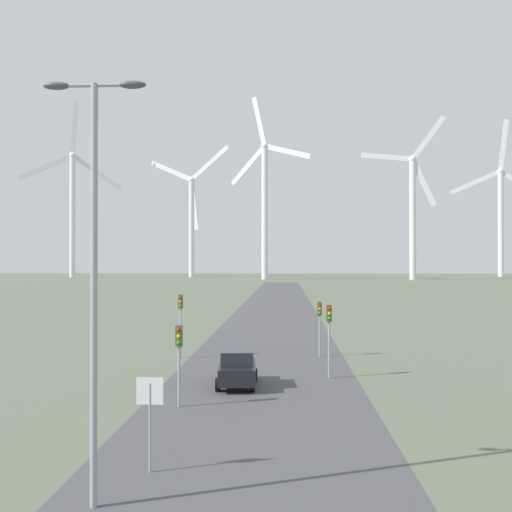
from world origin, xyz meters
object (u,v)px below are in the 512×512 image
object	(u,v)px
traffic_light_post_near_left	(179,347)
wind_turbine_center	(265,198)
wind_turbine_far_left	(73,201)
streetlamp	(94,245)
stop_sign_near	(150,406)
traffic_light_post_near_right	(329,324)
traffic_light_post_mid_left	(181,312)
wind_turbine_far_right	(501,210)
wind_turbine_right	(413,205)
wind_turbine_left	(192,215)
traffic_light_post_mid_right	(320,316)
car_approaching	(237,368)

from	to	relation	value
traffic_light_post_near_left	wind_turbine_center	xyz separation A→B (m)	(-2.56, 180.04, 25.56)
traffic_light_post_near_left	wind_turbine_far_left	size ratio (longest dim) A/B	0.05
streetlamp	stop_sign_near	size ratio (longest dim) A/B	3.86
traffic_light_post_near_right	traffic_light_post_mid_left	world-z (taller)	traffic_light_post_mid_left
wind_turbine_far_right	wind_turbine_right	bearing A→B (deg)	-136.15
traffic_light_post_near_right	wind_turbine_left	size ratio (longest dim) A/B	0.08
traffic_light_post_near_left	traffic_light_post_near_right	bearing A→B (deg)	44.11
traffic_light_post_mid_left	wind_turbine_left	world-z (taller)	wind_turbine_left
traffic_light_post_mid_left	wind_turbine_left	distance (m)	199.04
wind_turbine_center	wind_turbine_right	world-z (taller)	wind_turbine_center
traffic_light_post_mid_left	wind_turbine_far_right	world-z (taller)	wind_turbine_far_right
streetlamp	wind_turbine_far_left	world-z (taller)	wind_turbine_far_left
traffic_light_post_mid_right	traffic_light_post_near_right	bearing A→B (deg)	-89.20
stop_sign_near	car_approaching	distance (m)	12.40
wind_turbine_center	wind_turbine_far_right	size ratio (longest dim) A/B	0.99
streetlamp	traffic_light_post_near_left	bearing A→B (deg)	88.34
traffic_light_post_near_left	traffic_light_post_near_right	world-z (taller)	traffic_light_post_near_right
wind_turbine_far_right	streetlamp	bearing A→B (deg)	-111.66
streetlamp	car_approaching	size ratio (longest dim) A/B	2.57
wind_turbine_far_left	wind_turbine_left	world-z (taller)	wind_turbine_far_left
traffic_light_post_near_left	traffic_light_post_mid_right	xyz separation A→B (m)	(6.79, 13.81, 0.08)
wind_turbine_center	wind_turbine_right	bearing A→B (deg)	-0.76
traffic_light_post_near_left	traffic_light_post_mid_left	size ratio (longest dim) A/B	0.85
car_approaching	wind_turbine_far_right	size ratio (longest dim) A/B	0.07
traffic_light_post_near_right	streetlamp	bearing A→B (deg)	-112.75
wind_turbine_right	wind_turbine_far_right	xyz separation A→B (m)	(44.34, 42.59, 1.68)
streetlamp	traffic_light_post_near_left	world-z (taller)	streetlamp
streetlamp	traffic_light_post_near_right	bearing A→B (deg)	67.25
wind_turbine_center	streetlamp	bearing A→B (deg)	-89.32
streetlamp	wind_turbine_left	bearing A→B (deg)	98.34
wind_turbine_far_left	stop_sign_near	bearing A→B (deg)	-69.52
streetlamp	car_approaching	xyz separation A→B (m)	(2.46, 14.83, -5.75)
streetlamp	wind_turbine_right	xyz separation A→B (m)	(47.97, 189.86, 18.71)
traffic_light_post_near_left	streetlamp	bearing A→B (deg)	-91.66
wind_turbine_far_left	wind_turbine_right	xyz separation A→B (m)	(125.55, -22.76, -4.13)
traffic_light_post_near_left	car_approaching	size ratio (longest dim) A/B	0.83
traffic_light_post_near_left	car_approaching	xyz separation A→B (m)	(2.16, 4.35, -1.65)
wind_turbine_left	traffic_light_post_near_right	bearing A→B (deg)	-78.98
traffic_light_post_near_left	car_approaching	world-z (taller)	traffic_light_post_near_left
wind_turbine_left	traffic_light_post_near_left	bearing A→B (deg)	-81.17
traffic_light_post_mid_right	wind_turbine_right	bearing A→B (deg)	76.13
car_approaching	wind_turbine_far_right	distance (m)	236.89
wind_turbine_left	wind_turbine_center	size ratio (longest dim) A/B	0.80
streetlamp	traffic_light_post_near_left	size ratio (longest dim) A/B	3.11
streetlamp	wind_turbine_far_left	size ratio (longest dim) A/B	0.16
wind_turbine_center	wind_turbine_right	size ratio (longest dim) A/B	1.15
wind_turbine_far_left	wind_turbine_center	distance (m)	78.50
car_approaching	wind_turbine_far_right	xyz separation A→B (m)	(89.85, 217.62, 26.14)
wind_turbine_left	wind_turbine_right	distance (m)	85.19
car_approaching	wind_turbine_far_left	distance (m)	215.27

